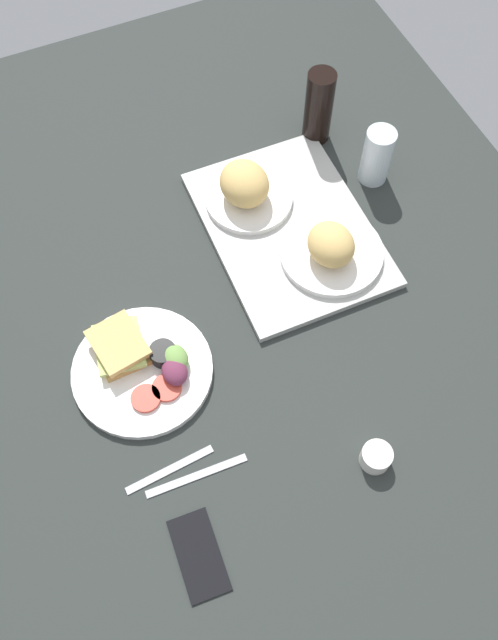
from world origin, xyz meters
The scene contains 11 objects.
ground_plane centered at (0.00, 0.00, -1.50)cm, with size 190.00×150.00×3.00cm, color #282D2B.
serving_tray centered at (-16.56, 20.62, 0.80)cm, with size 45.00×33.00×1.60cm, color #B2B2AD.
bread_plate_near centered at (-26.87, 15.06, 5.47)cm, with size 19.17×19.17×9.57cm.
bread_plate_far centered at (-6.17, 25.11, 4.62)cm, with size 21.78×21.78×8.77cm.
plate_with_salad centered at (1.58, -19.13, 1.76)cm, with size 27.18×27.18×5.40cm.
drinking_glass centered at (-22.48, 44.47, 6.84)cm, with size 6.52×6.52×13.68cm, color silver.
soda_bottle centered at (-38.77, 38.19, 9.10)cm, with size 6.40×6.40×18.19cm, color black.
espresso_cup centered at (35.61, 12.94, 2.00)cm, with size 5.60×5.60×4.00cm, color silver.
fork centered at (22.25, -21.55, 0.25)cm, with size 17.00×1.40×0.50cm, color #B7B7BC.
knife centered at (25.25, -17.55, 0.25)cm, with size 19.00×1.40×0.50cm, color #B7B7BC.
cell_phone centered at (37.98, -22.27, 0.40)cm, with size 14.40×7.20×0.80cm, color black.
Camera 1 is at (57.86, -21.76, 118.53)cm, focal length 37.44 mm.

